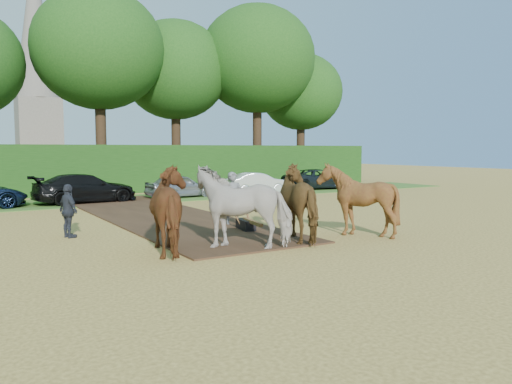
% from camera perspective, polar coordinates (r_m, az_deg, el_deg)
% --- Properties ---
extents(ground, '(120.00, 120.00, 0.00)m').
position_cam_1_polar(ground, '(14.04, -6.85, -6.37)').
color(ground, gold).
rests_on(ground, ground).
extents(earth_strip, '(4.50, 17.00, 0.05)m').
position_cam_1_polar(earth_strip, '(20.99, -11.16, -2.60)').
color(earth_strip, '#472D1C').
rests_on(earth_strip, ground).
extents(grass_verge, '(50.00, 5.00, 0.03)m').
position_cam_1_polar(grass_verge, '(27.27, -19.29, -1.08)').
color(grass_verge, '#38601E').
rests_on(grass_verge, ground).
extents(hedgerow, '(46.00, 1.60, 3.00)m').
position_cam_1_polar(hedgerow, '(31.57, -21.12, 2.35)').
color(hedgerow, '#14380F').
rests_on(hedgerow, ground).
extents(spectator_far, '(0.66, 1.05, 1.67)m').
position_cam_1_polar(spectator_far, '(16.45, -20.64, -2.05)').
color(spectator_far, '#23262F').
rests_on(spectator_far, ground).
extents(plough_team, '(7.89, 5.49, 2.31)m').
position_cam_1_polar(plough_team, '(14.55, 2.04, -1.37)').
color(plough_team, maroon).
rests_on(plough_team, ground).
extents(parked_cars, '(30.54, 3.50, 1.49)m').
position_cam_1_polar(parked_cars, '(27.79, -13.03, 0.58)').
color(parked_cars, white).
rests_on(parked_cars, ground).
extents(treeline, '(48.70, 10.60, 14.21)m').
position_cam_1_polar(treeline, '(35.00, -25.32, 14.73)').
color(treeline, '#382616').
rests_on(treeline, ground).
extents(church, '(5.20, 5.20, 27.00)m').
position_cam_1_polar(church, '(69.09, -23.81, 13.68)').
color(church, slate).
rests_on(church, ground).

